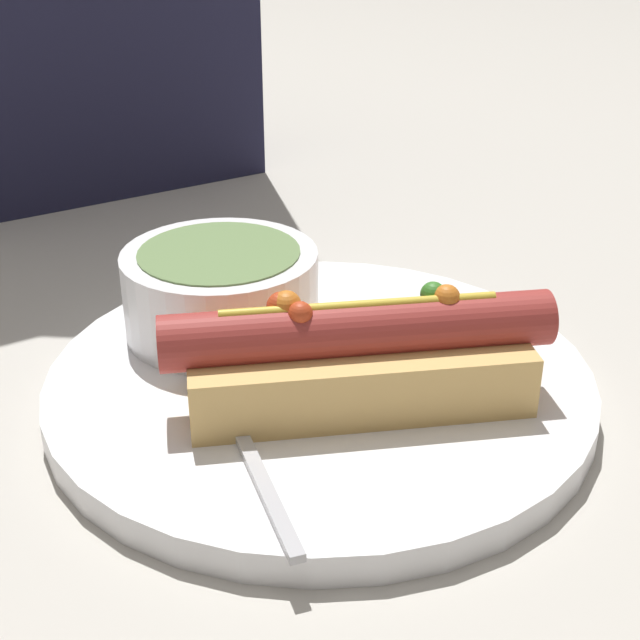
{
  "coord_description": "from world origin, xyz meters",
  "views": [
    {
      "loc": [
        -0.21,
        -0.33,
        0.25
      ],
      "look_at": [
        0.0,
        0.0,
        0.04
      ],
      "focal_mm": 50.0,
      "sensor_mm": 36.0,
      "label": 1
    }
  ],
  "objects": [
    {
      "name": "ground_plane",
      "position": [
        0.0,
        0.0,
        0.0
      ],
      "size": [
        4.0,
        4.0,
        0.0
      ],
      "primitive_type": "plane",
      "color": "#BCB7AD"
    },
    {
      "name": "dinner_plate",
      "position": [
        0.0,
        0.0,
        0.01
      ],
      "size": [
        0.28,
        0.28,
        0.02
      ],
      "color": "white",
      "rests_on": "ground_plane"
    },
    {
      "name": "hot_dog",
      "position": [
        0.0,
        -0.03,
        0.04
      ],
      "size": [
        0.18,
        0.12,
        0.06
      ],
      "rotation": [
        0.0,
        0.0,
        -0.41
      ],
      "color": "#DBAD60",
      "rests_on": "dinner_plate"
    },
    {
      "name": "soup_bowl",
      "position": [
        -0.02,
        0.07,
        0.04
      ],
      "size": [
        0.11,
        0.11,
        0.05
      ],
      "color": "white",
      "rests_on": "dinner_plate"
    },
    {
      "name": "spoon",
      "position": [
        -0.06,
        -0.0,
        0.02
      ],
      "size": [
        0.05,
        0.15,
        0.01
      ],
      "rotation": [
        0.0,
        0.0,
        1.34
      ],
      "color": "#B7B7BC",
      "rests_on": "dinner_plate"
    }
  ]
}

